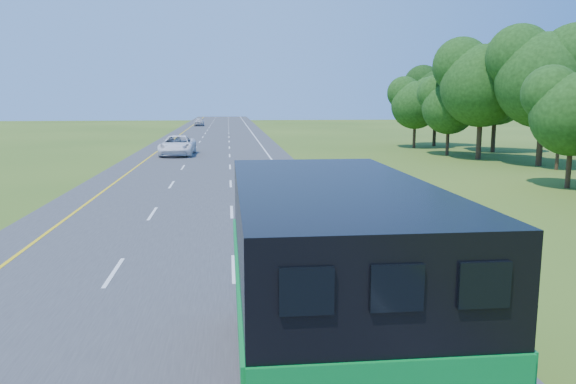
% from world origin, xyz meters
% --- Properties ---
extents(road, '(15.00, 260.00, 0.04)m').
position_xyz_m(road, '(0.00, 50.00, 0.02)').
color(road, '#38383A').
rests_on(road, ground).
extents(lane_markings, '(11.15, 260.00, 0.01)m').
position_xyz_m(lane_markings, '(0.00, 50.00, 0.04)').
color(lane_markings, yellow).
rests_on(lane_markings, road).
extents(horse_truck, '(2.91, 9.06, 4.01)m').
position_xyz_m(horse_truck, '(3.25, 11.84, 2.18)').
color(horse_truck, black).
rests_on(horse_truck, road).
extents(white_suv, '(3.23, 6.73, 1.85)m').
position_xyz_m(white_suv, '(-3.08, 56.98, 0.97)').
color(white_suv, white).
rests_on(white_suv, road).
extents(far_car, '(1.97, 4.76, 1.61)m').
position_xyz_m(far_car, '(-4.06, 117.81, 0.85)').
color(far_car, '#B2B2B9').
rests_on(far_car, road).
extents(delineator, '(0.09, 0.05, 1.05)m').
position_xyz_m(delineator, '(8.79, 19.65, 0.57)').
color(delineator, orange).
rests_on(delineator, ground).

